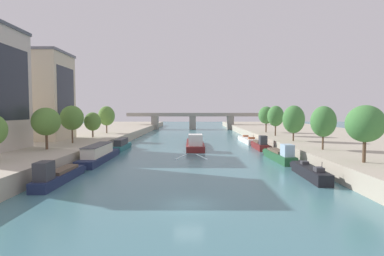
% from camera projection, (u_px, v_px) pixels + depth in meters
% --- Properties ---
extents(ground_plane, '(400.00, 400.00, 0.00)m').
position_uv_depth(ground_plane, '(189.00, 205.00, 25.34)').
color(ground_plane, teal).
extents(quay_left, '(36.00, 170.00, 2.11)m').
position_uv_depth(quay_left, '(65.00, 137.00, 80.37)').
color(quay_left, '#B2A893').
rests_on(quay_left, ground).
extents(quay_right, '(36.00, 170.00, 2.11)m').
position_uv_depth(quay_right, '(320.00, 137.00, 80.01)').
color(quay_right, '#B2A893').
rests_on(quay_right, ground).
extents(barge_midriver, '(3.88, 18.86, 3.38)m').
position_uv_depth(barge_midriver, '(195.00, 143.00, 64.40)').
color(barge_midriver, maroon).
rests_on(barge_midriver, ground).
extents(wake_behind_barge, '(5.60, 5.90, 0.03)m').
position_uv_depth(wake_behind_barge, '(191.00, 157.00, 52.10)').
color(wake_behind_barge, silver).
rests_on(wake_behind_barge, ground).
extents(moored_boat_left_near, '(1.93, 11.25, 2.94)m').
position_uv_depth(moored_boat_left_near, '(58.00, 175.00, 33.04)').
color(moored_boat_left_near, '#1E284C').
rests_on(moored_boat_left_near, ground).
extents(moored_boat_left_far, '(2.81, 15.90, 2.74)m').
position_uv_depth(moored_boat_left_far, '(99.00, 154.00, 47.36)').
color(moored_boat_left_far, '#1E284C').
rests_on(moored_boat_left_far, ground).
extents(moored_boat_left_gap_after, '(1.84, 10.97, 2.31)m').
position_uv_depth(moored_boat_left_gap_after, '(122.00, 145.00, 61.69)').
color(moored_boat_left_gap_after, '#23666B').
rests_on(moored_boat_left_gap_after, ground).
extents(moored_boat_right_downstream, '(1.93, 10.26, 2.41)m').
position_uv_depth(moored_boat_right_downstream, '(309.00, 172.00, 35.80)').
color(moored_boat_right_downstream, black).
rests_on(moored_boat_right_downstream, ground).
extents(moored_boat_right_second, '(2.41, 12.07, 3.05)m').
position_uv_depth(moored_boat_right_second, '(280.00, 155.00, 47.84)').
color(moored_boat_right_second, '#235633').
rests_on(moored_boat_right_second, ground).
extents(moored_boat_right_end, '(1.96, 10.08, 3.09)m').
position_uv_depth(moored_boat_right_end, '(260.00, 145.00, 62.40)').
color(moored_boat_right_end, maroon).
rests_on(moored_boat_right_end, ground).
extents(moored_boat_right_near, '(3.16, 14.15, 2.36)m').
position_uv_depth(moored_boat_right_near, '(248.00, 140.00, 75.50)').
color(moored_boat_right_near, silver).
rests_on(moored_boat_right_near, ground).
extents(tree_left_far, '(4.24, 4.24, 6.43)m').
position_uv_depth(tree_left_far, '(46.00, 122.00, 45.63)').
color(tree_left_far, brown).
rests_on(tree_left_far, quay_left).
extents(tree_left_distant, '(4.19, 4.19, 6.90)m').
position_uv_depth(tree_left_distant, '(72.00, 118.00, 54.56)').
color(tree_left_distant, brown).
rests_on(tree_left_distant, quay_left).
extents(tree_left_midway, '(3.69, 3.69, 5.60)m').
position_uv_depth(tree_left_midway, '(93.00, 122.00, 66.44)').
color(tree_left_midway, brown).
rests_on(tree_left_midway, quay_left).
extents(tree_left_second, '(4.31, 4.31, 7.17)m').
position_uv_depth(tree_left_second, '(107.00, 116.00, 78.75)').
color(tree_left_second, brown).
rests_on(tree_left_second, quay_left).
extents(tree_right_second, '(4.19, 4.19, 6.58)m').
position_uv_depth(tree_right_second, '(365.00, 124.00, 33.86)').
color(tree_right_second, brown).
rests_on(tree_right_second, quay_right).
extents(tree_right_end_of_row, '(3.74, 3.74, 6.66)m').
position_uv_depth(tree_right_end_of_row, '(323.00, 122.00, 45.26)').
color(tree_right_end_of_row, brown).
rests_on(tree_right_end_of_row, quay_right).
extents(tree_right_past_mid, '(4.21, 4.21, 6.99)m').
position_uv_depth(tree_right_past_mid, '(294.00, 119.00, 58.28)').
color(tree_right_past_mid, brown).
rests_on(tree_right_past_mid, quay_right).
extents(tree_right_third, '(3.86, 3.86, 7.15)m').
position_uv_depth(tree_right_third, '(276.00, 116.00, 70.58)').
color(tree_right_third, brown).
rests_on(tree_right_third, quay_right).
extents(tree_right_by_lamp, '(4.26, 4.26, 7.15)m').
position_uv_depth(tree_right_by_lamp, '(266.00, 115.00, 82.14)').
color(tree_right_by_lamp, brown).
rests_on(tree_right_by_lamp, quay_right).
extents(building_left_corner, '(15.74, 10.31, 17.99)m').
position_uv_depth(building_left_corner, '(29.00, 96.00, 61.17)').
color(building_left_corner, beige).
rests_on(building_left_corner, quay_left).
extents(bridge_far, '(57.00, 4.40, 7.17)m').
position_uv_depth(bridge_far, '(193.00, 119.00, 129.94)').
color(bridge_far, gray).
rests_on(bridge_far, ground).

